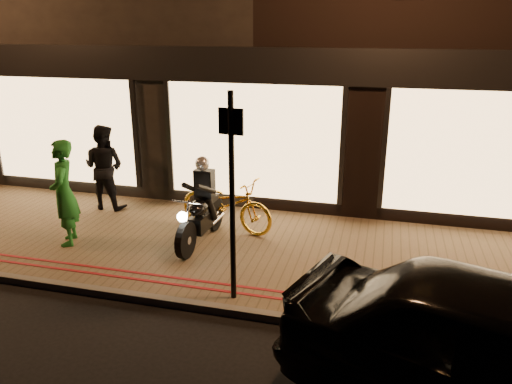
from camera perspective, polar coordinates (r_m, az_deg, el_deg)
ground at (r=7.50m, az=-8.47°, el=-13.13°), size 90.00×90.00×0.00m
sidewalk at (r=9.11m, az=-3.58°, el=-6.48°), size 50.00×4.00×0.12m
kerb_stone at (r=7.51m, az=-8.34°, el=-12.55°), size 50.00×0.14×0.12m
red_kerb_lines at (r=7.88m, az=-6.94°, el=-10.37°), size 50.00×0.26×0.01m
building_row at (r=15.05m, az=4.94°, el=19.82°), size 48.00×10.11×8.50m
motorcycle at (r=9.06m, az=-6.25°, el=-2.08°), size 0.60×1.94×1.59m
sign_post at (r=6.80m, az=-2.77°, el=0.38°), size 0.35×0.09×3.00m
bicycle_gold at (r=9.61m, az=-3.43°, el=-1.34°), size 2.10×1.15×1.05m
person_green at (r=9.48m, az=-21.10°, el=-0.11°), size 0.73×0.83×1.92m
person_dark at (r=11.11m, az=-16.96°, el=2.74°), size 0.90×0.71×1.82m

